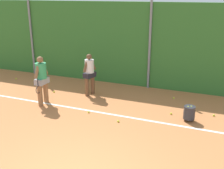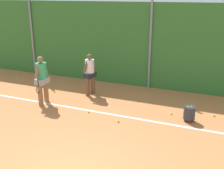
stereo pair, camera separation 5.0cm
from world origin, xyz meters
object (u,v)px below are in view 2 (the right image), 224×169
Objects in this scene: tennis_ball_2 at (54,92)px; tennis_ball_5 at (118,121)px; tennis_ball_0 at (174,98)px; tennis_ball_7 at (214,116)px; player_backcourt_far at (90,72)px; tennis_ball_10 at (39,80)px; tennis_ball_9 at (17,78)px; tennis_ball_13 at (89,112)px; tennis_ball_8 at (171,114)px; ball_hopper at (189,113)px; player_midcourt at (42,78)px.

tennis_ball_2 and tennis_ball_5 have the same top height.
tennis_ball_0 and tennis_ball_7 have the same top height.
player_backcourt_far is 4.78m from tennis_ball_7.
tennis_ball_2 is 1.81m from tennis_ball_10.
tennis_ball_10 is (-1.50, 1.02, 0.00)m from tennis_ball_2.
tennis_ball_9 is at bearing 174.51° from tennis_ball_7.
player_backcourt_far is 3.17m from tennis_ball_10.
player_backcourt_far reaches higher than tennis_ball_13.
tennis_ball_8 is at bearing -9.25° from tennis_ball_9.
ball_hopper is 7.78× the size of tennis_ball_5.
tennis_ball_8 and tennis_ball_9 have the same top height.
tennis_ball_13 is (-1.18, 0.28, 0.00)m from tennis_ball_5.
tennis_ball_2 and tennis_ball_9 have the same top height.
tennis_ball_13 is (3.68, -2.27, 0.00)m from tennis_ball_10.
tennis_ball_5 and tennis_ball_10 have the same top height.
tennis_ball_13 is (-3.23, -0.63, -0.26)m from ball_hopper.
tennis_ball_7 is 1.00× the size of tennis_ball_8.
tennis_ball_0 is at bearing 13.30° from tennis_ball_2.
tennis_ball_7 is at bearing 0.21° from tennis_ball_2.
tennis_ball_5 is at bearing 83.08° from player_midcourt.
tennis_ball_7 is at bearing -36.01° from tennis_ball_0.
tennis_ball_5 is 1.87m from tennis_ball_8.
player_midcourt is 1.89m from player_backcourt_far.
player_midcourt reaches higher than tennis_ball_2.
tennis_ball_10 is (-7.65, 1.00, 0.00)m from tennis_ball_7.
ball_hopper is at bearing -66.55° from tennis_ball_0.
tennis_ball_0 is 1.00× the size of tennis_ball_9.
tennis_ball_9 is (-2.65, 0.87, 0.00)m from tennis_ball_2.
ball_hopper is 7.78× the size of tennis_ball_0.
tennis_ball_0 and tennis_ball_5 have the same top height.
tennis_ball_7 is at bearing 17.75° from tennis_ball_13.
tennis_ball_5 is 1.00× the size of tennis_ball_13.
tennis_ball_2 is (-5.42, 0.62, -0.26)m from ball_hopper.
tennis_ball_13 is at bearing 41.59° from player_backcourt_far.
tennis_ball_7 and tennis_ball_10 have the same top height.
ball_hopper is at bearing -6.56° from tennis_ball_2.
player_backcourt_far is 4.11m from ball_hopper.
tennis_ball_0 is at bearing 95.85° from tennis_ball_8.
tennis_ball_5 is (1.89, -1.88, -0.90)m from player_backcourt_far.
tennis_ball_9 is (-8.80, 0.85, 0.00)m from tennis_ball_7.
tennis_ball_0 is at bearing 1.84° from tennis_ball_9.
tennis_ball_0 is 2.94m from tennis_ball_5.
tennis_ball_5 is 3.19m from tennis_ball_7.
player_backcourt_far is at bearing -7.27° from tennis_ball_9.
player_midcourt is 1.52m from tennis_ball_2.
tennis_ball_9 is (-8.06, 1.49, -0.26)m from ball_hopper.
tennis_ball_10 is 4.32m from tennis_ball_13.
tennis_ball_0 is 3.42m from tennis_ball_13.
tennis_ball_0 is 1.00× the size of tennis_ball_7.
player_backcourt_far is at bearing 168.34° from tennis_ball_8.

